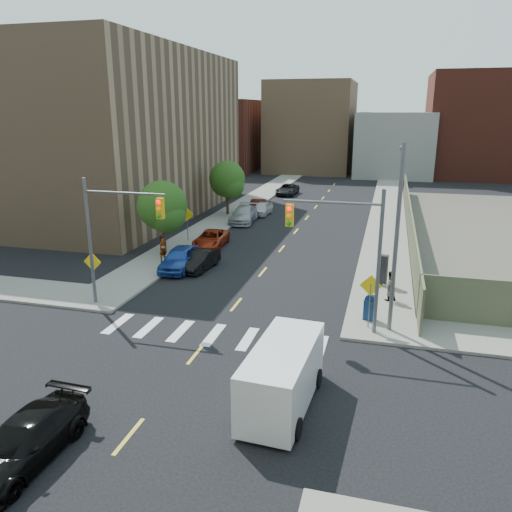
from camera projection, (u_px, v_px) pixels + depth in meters
The scene contains 30 objects.
ground at pixel (178, 376), 20.14m from camera, with size 160.00×160.00×0.00m, color black.
sidewalk_nw at pixel (257, 198), 60.51m from camera, with size 3.50×73.00×0.15m, color gray.
sidewalk_ne at pixel (388, 204), 56.67m from camera, with size 3.50×73.00×0.15m, color gray.
fence_north at pixel (409, 219), 43.37m from camera, with size 0.12×44.00×2.50m, color #5B6345.
building_nw at pixel (94, 134), 51.15m from camera, with size 22.00×30.00×16.00m, color #8C6B4C.
bg_bldg_west at pixel (220, 135), 88.80m from camera, with size 14.00×18.00×12.00m, color #592319.
bg_bldg_midwest at pixel (312, 127), 86.27m from camera, with size 14.00×16.00×15.00m, color #8C6B4C.
bg_bldg_center at pixel (394, 144), 81.65m from camera, with size 12.00×16.00×10.00m, color gray.
bg_bldg_east at pixel (487, 125), 79.19m from camera, with size 18.00×18.00×16.00m, color #592319.
signal_nw at pixel (114, 226), 25.91m from camera, with size 4.59×0.30×7.00m.
signal_ne at pixel (346, 241), 22.95m from camera, with size 4.59×0.30×7.00m.
streetlight_ne at pixel (397, 225), 23.04m from camera, with size 0.25×3.70×9.00m.
warn_sign_nw at pixel (93, 267), 27.54m from camera, with size 1.06×0.06×2.83m.
warn_sign_ne at pixel (370, 292), 23.82m from camera, with size 1.06×0.06×2.83m.
warn_sign_midwest at pixel (187, 218), 40.05m from camera, with size 1.06×0.06×2.83m.
tree_west_near at pixel (163, 209), 36.02m from camera, with size 3.66×3.64×5.52m.
tree_west_far at pixel (227, 181), 49.93m from camera, with size 3.66×3.64×5.52m.
parked_car_blue at pixel (180, 258), 33.41m from camera, with size 1.85×4.59×1.57m, color #1B3E99.
parked_car_black at pixel (200, 260), 33.49m from camera, with size 1.34×3.84×1.26m, color black.
parked_car_red at pixel (211, 239), 39.07m from camera, with size 2.12×4.59×1.28m, color #98260F.
parked_car_silver at pixel (244, 214), 47.53m from camera, with size 2.15×5.28×1.53m, color #96989D.
parked_car_white at pixel (262, 208), 51.01m from camera, with size 1.56×3.89×1.32m, color silver.
parked_car_maroon at pixel (257, 206), 52.26m from camera, with size 1.39×3.99×1.31m, color #3B0D0B.
parked_car_grey at pixel (287, 189), 63.08m from camera, with size 2.25×4.87×1.35m, color black.
black_sedan at pixel (25, 441), 15.12m from camera, with size 1.93×4.75×1.38m, color black.
cargo_van at pixel (284, 373), 17.96m from camera, with size 2.38×5.24×2.35m.
mailbox at pixel (370, 307), 25.05m from camera, with size 0.64×0.55×1.34m.
payphone at pixel (382, 270), 30.03m from camera, with size 0.55×0.45×1.85m, color black.
pedestrian_west at pixel (163, 249), 34.60m from camera, with size 0.67×0.44×1.83m, color gray.
pedestrian_east at pixel (389, 286), 27.56m from camera, with size 0.82×0.64×1.68m, color gray.
Camera 1 is at (7.69, -16.53, 10.33)m, focal length 35.00 mm.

